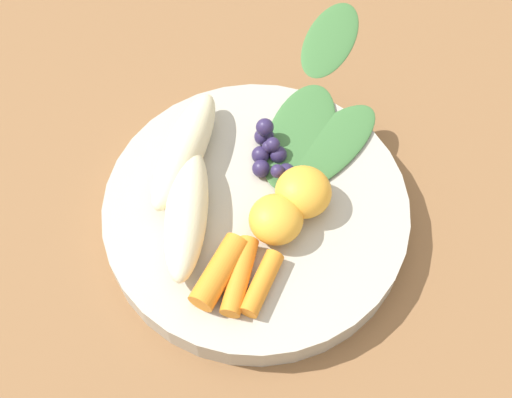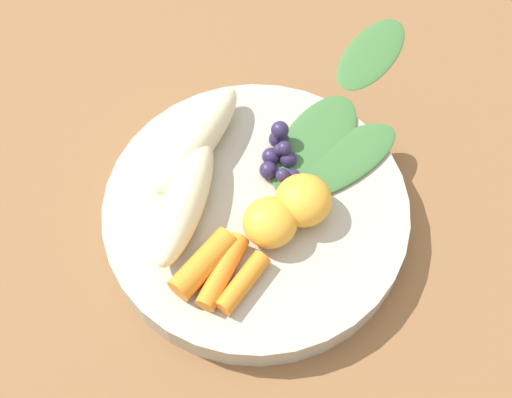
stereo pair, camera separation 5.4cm
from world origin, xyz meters
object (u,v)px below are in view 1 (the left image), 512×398
Objects in this scene: orange_segment_near at (303,192)px; kale_leaf_stray at (330,37)px; bowl at (256,213)px; banana_peeled_left at (187,213)px; banana_peeled_right at (184,150)px.

kale_leaf_stray is at bearing -46.05° from orange_segment_near.
orange_segment_near is (-0.02, -0.03, 0.03)m from bowl.
banana_peeled_left is 1.00× the size of banana_peeled_right.
orange_segment_near is (-0.04, -0.08, 0.00)m from banana_peeled_left.
banana_peeled_right is at bearing 18.20° from bowl.
bowl is 0.06m from banana_peeled_left.
banana_peeled_right is 1.13× the size of kale_leaf_stray.
banana_peeled_right is at bearing -172.66° from banana_peeled_left.
banana_peeled_left reaches higher than kale_leaf_stray.
kale_leaf_stray is at bearing -55.75° from bowl.
banana_peeled_right reaches higher than bowl.
kale_leaf_stray is at bearing 158.82° from banana_peeled_right.
bowl reaches higher than kale_leaf_stray.
bowl is at bearing 72.36° from banana_peeled_right.
banana_peeled_left is 0.06m from banana_peeled_right.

